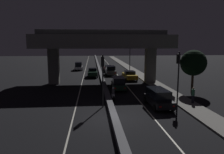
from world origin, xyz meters
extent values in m
plane|color=black|center=(0.00, 0.00, 0.00)|extent=(200.00, 200.00, 0.00)
cube|color=beige|center=(-3.32, 35.00, 0.00)|extent=(0.12, 126.00, 0.00)
cube|color=beige|center=(3.32, 35.00, 0.00)|extent=(0.12, 126.00, 0.00)
cube|color=#4C4C51|center=(0.00, 35.00, 0.22)|extent=(0.58, 126.00, 0.44)
cube|color=slate|center=(7.77, 28.00, 0.07)|extent=(2.25, 126.00, 0.14)
cube|color=slate|center=(-7.52, 16.93, 2.73)|extent=(1.55, 1.35, 5.45)
cube|color=slate|center=(7.52, 16.93, 2.73)|extent=(1.55, 1.35, 5.45)
cube|color=slate|center=(0.00, 16.93, 6.39)|extent=(20.14, 9.30, 1.88)
cube|color=#333335|center=(0.00, 16.93, 7.78)|extent=(20.14, 0.40, 0.90)
cylinder|color=black|center=(-0.69, 3.62, 2.53)|extent=(0.14, 0.14, 5.06)
cube|color=black|center=(-0.69, 3.80, 4.38)|extent=(0.30, 0.28, 0.95)
sphere|color=red|center=(-0.69, 3.95, 4.68)|extent=(0.18, 0.18, 0.18)
sphere|color=black|center=(-0.69, 3.95, 4.38)|extent=(0.18, 0.18, 0.18)
sphere|color=black|center=(-0.69, 3.95, 4.08)|extent=(0.18, 0.18, 0.18)
cylinder|color=black|center=(6.75, 3.62, 2.64)|extent=(0.14, 0.14, 5.29)
cube|color=black|center=(6.75, 3.80, 4.61)|extent=(0.30, 0.28, 0.95)
sphere|color=red|center=(6.75, 3.95, 4.91)|extent=(0.18, 0.18, 0.18)
sphere|color=black|center=(6.75, 3.95, 4.61)|extent=(0.18, 0.18, 0.18)
sphere|color=black|center=(6.75, 3.95, 4.32)|extent=(0.18, 0.18, 0.18)
cylinder|color=#2D2D30|center=(6.89, 32.18, 3.71)|extent=(0.18, 0.18, 7.42)
cylinder|color=#2D2D30|center=(5.74, 32.18, 7.27)|extent=(2.31, 0.10, 0.10)
ellipsoid|color=#F2B759|center=(4.58, 32.18, 7.17)|extent=(0.56, 0.32, 0.24)
cube|color=black|center=(4.64, 3.10, 0.64)|extent=(1.92, 4.52, 0.61)
cube|color=black|center=(4.64, 3.21, 1.35)|extent=(1.66, 3.27, 0.80)
cylinder|color=black|center=(3.73, 4.53, 0.33)|extent=(0.23, 0.68, 0.67)
cylinder|color=black|center=(5.42, 4.61, 0.33)|extent=(0.23, 0.68, 0.67)
cylinder|color=black|center=(3.87, 1.60, 0.33)|extent=(0.23, 0.68, 0.67)
cylinder|color=black|center=(5.55, 1.67, 0.33)|extent=(0.23, 0.68, 0.67)
cube|color=red|center=(4.14, 0.84, 0.67)|extent=(0.18, 0.04, 0.11)
cube|color=red|center=(5.35, 0.90, 0.67)|extent=(0.18, 0.04, 0.11)
cube|color=black|center=(1.77, 11.40, 0.62)|extent=(1.85, 4.21, 0.59)
cube|color=black|center=(1.77, 11.50, 1.31)|extent=(1.61, 3.04, 0.79)
cylinder|color=black|center=(0.97, 12.80, 0.33)|extent=(0.22, 0.66, 0.65)
cylinder|color=black|center=(2.65, 12.74, 0.33)|extent=(0.22, 0.66, 0.65)
cylinder|color=black|center=(0.88, 10.05, 0.33)|extent=(0.22, 0.66, 0.65)
cylinder|color=black|center=(2.57, 10.00, 0.33)|extent=(0.22, 0.66, 0.65)
cube|color=red|center=(1.10, 9.33, 0.65)|extent=(0.18, 0.04, 0.11)
cube|color=red|center=(2.30, 9.29, 0.65)|extent=(0.18, 0.04, 0.11)
cube|color=gold|center=(4.70, 19.68, 0.65)|extent=(2.04, 4.79, 0.71)
cube|color=black|center=(4.70, 19.56, 1.27)|extent=(1.68, 1.96, 0.52)
cylinder|color=black|center=(3.74, 21.19, 0.29)|extent=(0.23, 0.60, 0.59)
cylinder|color=black|center=(5.50, 21.28, 0.29)|extent=(0.23, 0.60, 0.59)
cylinder|color=black|center=(3.89, 18.09, 0.29)|extent=(0.23, 0.60, 0.59)
cylinder|color=black|center=(5.65, 18.17, 0.29)|extent=(0.23, 0.60, 0.59)
cube|color=red|center=(4.18, 17.29, 0.69)|extent=(0.18, 0.04, 0.11)
cube|color=red|center=(5.44, 17.35, 0.69)|extent=(0.18, 0.04, 0.11)
cube|color=#515459|center=(1.89, 25.32, 0.69)|extent=(1.95, 4.45, 0.73)
cube|color=black|center=(1.89, 25.32, 1.45)|extent=(1.69, 2.68, 0.79)
cylinder|color=black|center=(0.95, 26.75, 0.32)|extent=(0.22, 0.65, 0.65)
cylinder|color=black|center=(2.74, 26.80, 0.32)|extent=(0.22, 0.65, 0.65)
cylinder|color=black|center=(1.03, 23.85, 0.32)|extent=(0.22, 0.65, 0.65)
cylinder|color=black|center=(2.82, 23.90, 0.32)|extent=(0.22, 0.65, 0.65)
cube|color=red|center=(1.31, 23.10, 0.73)|extent=(0.18, 0.04, 0.11)
cube|color=red|center=(2.59, 23.13, 0.73)|extent=(0.18, 0.04, 0.11)
cube|color=#591414|center=(1.83, 31.71, 0.63)|extent=(1.82, 4.26, 0.56)
cube|color=black|center=(1.84, 31.50, 1.14)|extent=(1.54, 2.07, 0.45)
cylinder|color=black|center=(0.97, 33.07, 0.35)|extent=(0.22, 0.70, 0.70)
cylinder|color=black|center=(2.60, 33.12, 0.35)|extent=(0.22, 0.70, 0.70)
cylinder|color=black|center=(1.07, 30.30, 0.35)|extent=(0.22, 0.70, 0.70)
cylinder|color=black|center=(2.70, 30.35, 0.35)|extent=(0.22, 0.70, 0.70)
cube|color=red|center=(1.32, 29.58, 0.66)|extent=(0.18, 0.04, 0.11)
cube|color=red|center=(2.49, 29.62, 0.66)|extent=(0.18, 0.04, 0.11)
cube|color=black|center=(-1.63, 23.39, 0.73)|extent=(1.75, 4.06, 0.77)
cube|color=black|center=(-1.63, 23.49, 1.38)|extent=(1.49, 1.64, 0.54)
cylinder|color=black|center=(-0.79, 22.09, 0.34)|extent=(0.22, 0.69, 0.69)
cylinder|color=black|center=(-2.40, 22.04, 0.34)|extent=(0.22, 0.69, 0.69)
cylinder|color=black|center=(-0.85, 24.74, 0.34)|extent=(0.22, 0.69, 0.69)
cylinder|color=black|center=(-2.47, 24.70, 0.34)|extent=(0.22, 0.69, 0.69)
cube|color=white|center=(-1.10, 25.43, 0.61)|extent=(0.18, 0.03, 0.11)
cube|color=white|center=(-2.26, 25.40, 0.61)|extent=(0.18, 0.03, 0.11)
cube|color=silver|center=(-4.87, 35.06, 0.57)|extent=(1.89, 4.56, 0.56)
cube|color=black|center=(-4.87, 34.95, 1.34)|extent=(1.64, 3.29, 0.97)
cylinder|color=black|center=(-3.98, 33.61, 0.29)|extent=(0.22, 0.59, 0.58)
cylinder|color=black|center=(-5.65, 33.54, 0.29)|extent=(0.22, 0.59, 0.58)
cylinder|color=black|center=(-4.09, 36.57, 0.29)|extent=(0.22, 0.59, 0.58)
cylinder|color=black|center=(-5.77, 36.51, 0.29)|extent=(0.22, 0.59, 0.58)
cube|color=white|center=(-4.36, 37.34, 0.49)|extent=(0.18, 0.04, 0.11)
cube|color=white|center=(-5.56, 37.29, 0.49)|extent=(0.18, 0.04, 0.11)
cylinder|color=black|center=(0.53, 6.77, 0.30)|extent=(0.09, 0.60, 0.60)
cylinder|color=black|center=(0.56, 5.48, 0.30)|extent=(0.11, 0.60, 0.60)
cube|color=silver|center=(0.54, 6.12, 0.52)|extent=(0.26, 0.99, 0.32)
cylinder|color=#3F3F44|center=(0.54, 6.12, 0.96)|extent=(0.33, 0.33, 0.56)
sphere|color=silver|center=(0.54, 6.12, 1.36)|extent=(0.24, 0.24, 0.24)
cube|color=red|center=(0.56, 5.43, 0.52)|extent=(0.08, 0.03, 0.08)
cylinder|color=black|center=(8.43, 3.75, 0.52)|extent=(0.27, 0.27, 0.76)
cylinder|color=#26593F|center=(8.43, 3.75, 1.22)|extent=(0.32, 0.32, 0.63)
sphere|color=tan|center=(8.43, 3.75, 1.64)|extent=(0.21, 0.21, 0.21)
cylinder|color=#38281C|center=(10.83, 9.04, 1.27)|extent=(0.30, 0.30, 2.54)
sphere|color=black|center=(10.83, 9.04, 3.74)|extent=(3.21, 3.21, 3.21)
camera|label=1|loc=(-1.70, -16.91, 6.01)|focal=35.00mm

